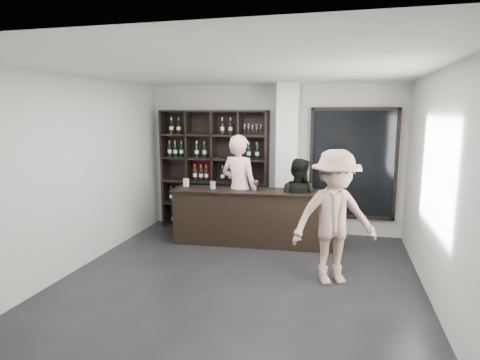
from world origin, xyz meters
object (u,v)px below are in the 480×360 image
(wine_shelf, at_px, (214,170))
(taster_black, at_px, (297,203))
(taster_pink, at_px, (239,189))
(customer, at_px, (335,218))
(tasting_counter, at_px, (256,217))

(wine_shelf, xyz_separation_m, taster_black, (1.77, -0.72, -0.41))
(taster_pink, distance_m, customer, 2.25)
(wine_shelf, xyz_separation_m, tasting_counter, (1.04, -0.82, -0.70))
(wine_shelf, relative_size, tasting_counter, 0.79)
(tasting_counter, relative_size, taster_black, 1.92)
(taster_pink, relative_size, taster_black, 1.25)
(wine_shelf, relative_size, customer, 1.28)
(wine_shelf, relative_size, taster_black, 1.52)
(tasting_counter, bearing_deg, taster_black, 3.91)
(taster_pink, bearing_deg, customer, 158.06)
(tasting_counter, distance_m, customer, 1.98)
(wine_shelf, bearing_deg, taster_pink, -45.36)
(wine_shelf, height_order, customer, wine_shelf)
(wine_shelf, bearing_deg, customer, -41.74)
(taster_pink, distance_m, taster_black, 1.08)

